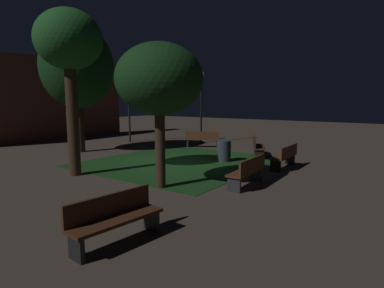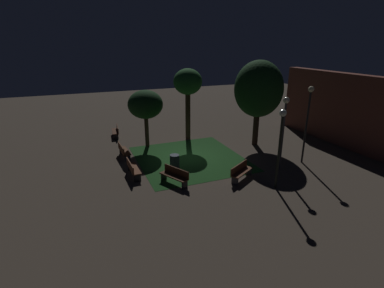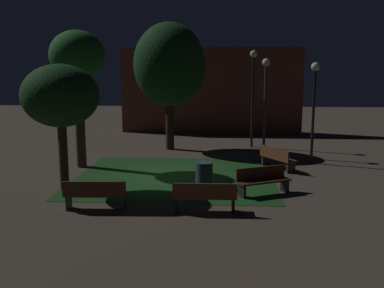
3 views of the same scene
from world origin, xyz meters
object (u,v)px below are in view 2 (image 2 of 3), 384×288
at_px(bench_front_left, 123,151).
at_px(bench_path_side, 241,171).
at_px(lamp_post_plaza_west, 281,136).
at_px(lamp_post_plaza_east, 308,112).
at_px(tree_back_left, 259,89).
at_px(tree_tall_center, 145,105).
at_px(bench_by_lamp, 133,168).
at_px(tree_left_canopy, 188,84).
at_px(trash_bin, 175,162).
at_px(bench_front_right, 116,131).
at_px(lamp_post_near_wall, 284,121).
at_px(bench_near_trees, 175,175).

distance_m(bench_front_left, bench_path_side, 8.05).
relative_size(bench_front_left, lamp_post_plaza_west, 0.43).
bearing_deg(lamp_post_plaza_east, tree_back_left, -168.19).
bearing_deg(tree_tall_center, lamp_post_plaza_east, 51.39).
height_order(bench_by_lamp, bench_path_side, same).
xyz_separation_m(lamp_post_plaza_west, lamp_post_plaza_east, (-2.27, 3.77, 0.36)).
xyz_separation_m(bench_path_side, tree_left_canopy, (-7.95, -0.09, 3.88)).
relative_size(tree_back_left, lamp_post_plaza_east, 1.27).
height_order(tree_tall_center, tree_back_left, tree_back_left).
bearing_deg(trash_bin, tree_back_left, 105.62).
bearing_deg(lamp_post_plaza_east, bench_front_right, -134.33).
xyz_separation_m(tree_back_left, lamp_post_near_wall, (4.54, -1.24, -1.12)).
bearing_deg(tree_left_canopy, bench_front_left, -68.62).
height_order(bench_front_right, tree_back_left, tree_back_left).
distance_m(bench_front_left, bench_by_lamp, 3.13).
bearing_deg(bench_front_right, trash_bin, 16.58).
height_order(bench_front_left, bench_near_trees, same).
xyz_separation_m(bench_front_right, tree_back_left, (5.93, 9.42, 3.67)).
bearing_deg(bench_by_lamp, tree_tall_center, 156.89).
xyz_separation_m(tree_left_canopy, lamp_post_plaza_west, (9.57, 1.27, -1.45)).
distance_m(bench_by_lamp, tree_left_canopy, 8.54).
bearing_deg(bench_by_lamp, bench_front_left, 180.00).
bearing_deg(trash_bin, bench_front_left, -139.30).
distance_m(bench_front_right, lamp_post_near_wall, 13.53).
relative_size(bench_by_lamp, tree_back_left, 0.29).
relative_size(bench_front_left, lamp_post_near_wall, 0.41).
bearing_deg(trash_bin, bench_near_trees, -18.61).
xyz_separation_m(tree_back_left, trash_bin, (1.98, -7.07, -3.71)).
relative_size(tree_left_canopy, tree_back_left, 0.89).
relative_size(bench_path_side, tree_tall_center, 0.43).
bearing_deg(bench_path_side, bench_by_lamp, -115.70).
bearing_deg(bench_front_left, bench_near_trees, 21.54).
height_order(bench_front_right, tree_left_canopy, tree_left_canopy).
relative_size(bench_front_left, tree_left_canopy, 0.33).
distance_m(bench_front_right, lamp_post_plaza_west, 14.14).
bearing_deg(tree_tall_center, tree_back_left, 70.76).
bearing_deg(bench_front_right, tree_tall_center, 28.79).
distance_m(bench_front_right, tree_left_canopy, 7.08).
xyz_separation_m(lamp_post_near_wall, lamp_post_plaza_east, (-0.42, 2.10, 0.25)).
height_order(bench_path_side, trash_bin, trash_bin).
xyz_separation_m(bench_front_right, lamp_post_near_wall, (10.46, 8.18, 2.55)).
xyz_separation_m(bench_front_right, lamp_post_plaza_west, (12.32, 6.51, 2.43)).
relative_size(bench_front_right, lamp_post_plaza_west, 0.43).
bearing_deg(bench_by_lamp, bench_front_right, 178.31).
bearing_deg(lamp_post_near_wall, tree_tall_center, -138.41).
bearing_deg(bench_front_right, tree_back_left, 57.82).
bearing_deg(tree_back_left, lamp_post_plaza_east, 11.81).
distance_m(bench_near_trees, tree_left_canopy, 8.81).
relative_size(bench_front_left, bench_by_lamp, 1.01).
bearing_deg(tree_left_canopy, bench_near_trees, -26.53).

